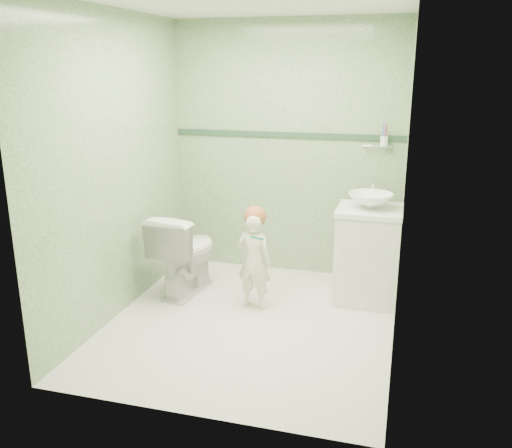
% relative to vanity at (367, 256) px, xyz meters
% --- Properties ---
extents(ground, '(2.50, 2.50, 0.00)m').
position_rel_vanity_xyz_m(ground, '(-0.84, -0.70, -0.40)').
color(ground, silver).
rests_on(ground, ground).
extents(room_shell, '(2.50, 2.54, 2.40)m').
position_rel_vanity_xyz_m(room_shell, '(-0.84, -0.70, 0.80)').
color(room_shell, gray).
rests_on(room_shell, ground).
extents(trim_stripe, '(2.20, 0.02, 0.05)m').
position_rel_vanity_xyz_m(trim_stripe, '(-0.84, 0.54, 0.95)').
color(trim_stripe, '#284731').
rests_on(trim_stripe, room_shell).
extents(vanity, '(0.52, 0.50, 0.80)m').
position_rel_vanity_xyz_m(vanity, '(0.00, 0.00, 0.00)').
color(vanity, beige).
rests_on(vanity, ground).
extents(counter, '(0.54, 0.52, 0.04)m').
position_rel_vanity_xyz_m(counter, '(0.00, 0.00, 0.41)').
color(counter, white).
rests_on(counter, vanity).
extents(basin, '(0.37, 0.37, 0.13)m').
position_rel_vanity_xyz_m(basin, '(0.00, 0.00, 0.49)').
color(basin, white).
rests_on(basin, counter).
extents(faucet, '(0.03, 0.13, 0.18)m').
position_rel_vanity_xyz_m(faucet, '(0.00, 0.19, 0.57)').
color(faucet, silver).
rests_on(faucet, counter).
extents(cup_holder, '(0.26, 0.07, 0.21)m').
position_rel_vanity_xyz_m(cup_holder, '(0.05, 0.48, 0.93)').
color(cup_holder, silver).
rests_on(cup_holder, room_shell).
extents(toilet, '(0.49, 0.77, 0.75)m').
position_rel_vanity_xyz_m(toilet, '(-1.58, -0.24, -0.03)').
color(toilet, white).
rests_on(toilet, ground).
extents(toddler, '(0.32, 0.24, 0.82)m').
position_rel_vanity_xyz_m(toddler, '(-0.90, -0.40, 0.01)').
color(toddler, beige).
rests_on(toddler, ground).
extents(hair_cap, '(0.18, 0.18, 0.18)m').
position_rel_vanity_xyz_m(hair_cap, '(-0.90, -0.37, 0.39)').
color(hair_cap, '#A35933').
rests_on(hair_cap, toddler).
extents(teal_toothbrush, '(0.11, 0.14, 0.08)m').
position_rel_vanity_xyz_m(teal_toothbrush, '(-0.84, -0.53, 0.27)').
color(teal_toothbrush, '#127C64').
rests_on(teal_toothbrush, toddler).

